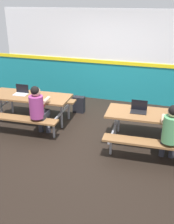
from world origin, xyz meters
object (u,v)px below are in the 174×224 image
object	(u,v)px
student_further	(171,130)
backpack_dark	(79,105)
picnic_table_right	(155,122)
student_nearer	(38,107)
picnic_table_left	(30,102)
laptop_dark	(139,110)
tote_bag_bright	(38,100)
laptop_silver	(21,92)

from	to	relation	value
student_further	backpack_dark	xyz separation A→B (m)	(-2.36, 1.81, -0.49)
picnic_table_right	student_nearer	size ratio (longest dim) A/B	1.64
picnic_table_left	picnic_table_right	xyz separation A→B (m)	(2.94, -0.21, 0.00)
student_nearer	laptop_dark	world-z (taller)	student_nearer
tote_bag_bright	picnic_table_left	bearing A→B (deg)	-71.00
laptop_dark	backpack_dark	distance (m)	2.19
laptop_silver	picnic_table_right	bearing A→B (deg)	-4.32
picnic_table_right	tote_bag_bright	size ratio (longest dim) A/B	4.62
picnic_table_left	student_further	distance (m)	3.32
tote_bag_bright	backpack_dark	bearing A→B (deg)	-0.29
student_nearer	student_further	xyz separation A→B (m)	(2.72, -0.22, 0.00)
picnic_table_right	backpack_dark	xyz separation A→B (m)	(-2.06, 1.26, -0.36)
laptop_dark	backpack_dark	size ratio (longest dim) A/B	0.75
student_further	tote_bag_bright	distance (m)	4.06
student_nearer	backpack_dark	bearing A→B (deg)	77.05
laptop_silver	laptop_dark	distance (m)	2.82
laptop_dark	tote_bag_bright	world-z (taller)	laptop_dark
laptop_dark	backpack_dark	bearing A→B (deg)	144.09
student_further	picnic_table_right	bearing A→B (deg)	118.77
picnic_table_right	laptop_dark	size ratio (longest dim) A/B	6.01
picnic_table_left	laptop_silver	xyz separation A→B (m)	(-0.22, 0.03, 0.21)
tote_bag_bright	picnic_table_right	bearing A→B (deg)	-21.05
picnic_table_right	picnic_table_left	bearing A→B (deg)	175.88
student_nearer	tote_bag_bright	bearing A→B (deg)	118.79
laptop_dark	backpack_dark	world-z (taller)	laptop_dark
student_further	laptop_silver	xyz separation A→B (m)	(-3.46, 0.78, 0.08)
student_further	student_nearer	bearing A→B (deg)	175.35
picnic_table_left	laptop_silver	distance (m)	0.31
picnic_table_left	tote_bag_bright	xyz separation A→B (m)	(-0.36, 1.06, -0.38)
picnic_table_left	student_further	xyz separation A→B (m)	(3.23, -0.75, 0.13)
student_further	laptop_dark	xyz separation A→B (m)	(-0.64, 0.56, 0.08)
picnic_table_left	tote_bag_bright	bearing A→B (deg)	109.00
picnic_table_left	laptop_dark	world-z (taller)	laptop_dark
laptop_silver	student_further	bearing A→B (deg)	-12.75
picnic_table_right	backpack_dark	size ratio (longest dim) A/B	4.51
picnic_table_left	student_nearer	size ratio (longest dim) A/B	1.64
picnic_table_left	laptop_dark	xyz separation A→B (m)	(2.59, -0.19, 0.21)
picnic_table_right	laptop_silver	xyz separation A→B (m)	(-3.16, 0.24, 0.21)
backpack_dark	tote_bag_bright	xyz separation A→B (m)	(-1.24, 0.01, -0.02)
student_further	laptop_silver	bearing A→B (deg)	167.25
laptop_silver	student_nearer	bearing A→B (deg)	-37.42
backpack_dark	laptop_dark	bearing A→B (deg)	-35.91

